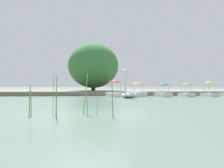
% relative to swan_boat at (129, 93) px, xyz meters
% --- Properties ---
extents(ground_plane, '(540.41, 540.41, 0.00)m').
position_rel_swan_boat_xyz_m(ground_plane, '(-3.33, -13.66, -0.46)').
color(ground_plane, '#567060').
extents(shore_bank_far, '(159.95, 24.54, 0.48)m').
position_rel_swan_boat_xyz_m(shore_bank_far, '(-3.33, 16.66, -0.22)').
color(shore_bank_far, slate).
rests_on(shore_bank_far, ground_plane).
extents(swan_boat, '(2.23, 2.66, 2.61)m').
position_rel_swan_boat_xyz_m(swan_boat, '(0.00, 0.00, 0.00)').
color(swan_boat, white).
rests_on(swan_boat, ground_plane).
extents(pedal_boat_red, '(1.79, 2.55, 1.65)m').
position_rel_swan_boat_xyz_m(pedal_boat_red, '(-1.15, 2.42, 0.02)').
color(pedal_boat_red, white).
rests_on(pedal_boat_red, ground_plane).
extents(pedal_boat_orange, '(1.68, 2.39, 1.45)m').
position_rel_swan_boat_xyz_m(pedal_boat_orange, '(1.29, 2.81, -0.03)').
color(pedal_boat_orange, white).
rests_on(pedal_boat_orange, ground_plane).
extents(pedal_boat_teal, '(1.57, 2.08, 1.34)m').
position_rel_swan_boat_xyz_m(pedal_boat_teal, '(3.92, 2.43, -0.05)').
color(pedal_boat_teal, white).
rests_on(pedal_boat_teal, ground_plane).
extents(pedal_boat_lime, '(1.37, 1.89, 1.36)m').
position_rel_swan_boat_xyz_m(pedal_boat_lime, '(6.42, 2.46, -0.05)').
color(pedal_boat_lime, white).
rests_on(pedal_boat_lime, ground_plane).
extents(pedal_boat_yellow, '(1.41, 1.97, 1.55)m').
position_rel_swan_boat_xyz_m(pedal_boat_yellow, '(8.90, 2.51, -0.03)').
color(pedal_boat_yellow, white).
rests_on(pedal_boat_yellow, ground_plane).
extents(tree_willow_overhanging, '(9.10, 9.12, 6.38)m').
position_rel_swan_boat_xyz_m(tree_willow_overhanging, '(-3.39, 10.72, 3.38)').
color(tree_willow_overhanging, '#423323').
rests_on(tree_willow_overhanging, shore_bank_far).
extents(reed_clump_foreground, '(3.08, 1.44, 1.59)m').
position_rel_swan_boat_xyz_m(reed_clump_foreground, '(-4.18, -13.93, 0.17)').
color(reed_clump_foreground, '#568E38').
rests_on(reed_clump_foreground, ground_plane).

